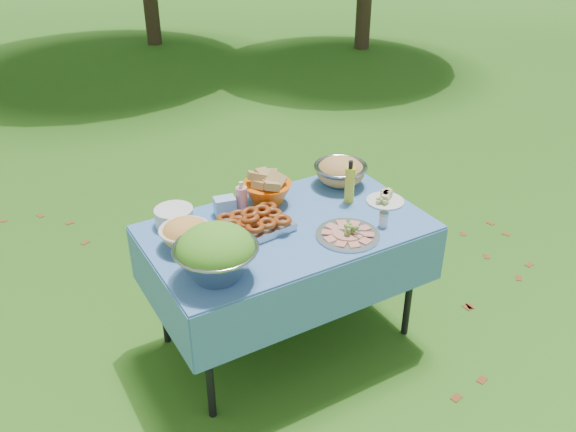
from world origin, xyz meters
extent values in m
plane|color=#193C0A|center=(0.00, 0.00, 0.00)|extent=(80.00, 80.00, 0.00)
cube|color=#7BB9EE|center=(0.00, 0.00, 0.38)|extent=(1.46, 0.86, 0.76)
cylinder|color=silver|center=(-0.50, 0.32, 0.81)|extent=(0.27, 0.27, 0.09)
cube|color=#8DBAEE|center=(-0.23, 0.27, 0.81)|extent=(0.13, 0.10, 0.10)
cylinder|color=pink|center=(-0.13, 0.26, 0.85)|extent=(0.07, 0.07, 0.18)
cube|color=#B7B8BC|center=(-0.17, 0.05, 0.80)|extent=(0.39, 0.30, 0.09)
cylinder|color=#B9BDC1|center=(0.22, -0.24, 0.80)|extent=(0.39, 0.39, 0.08)
cylinder|color=gold|center=(0.44, 0.06, 0.89)|extent=(0.07, 0.07, 0.25)
cylinder|color=silver|center=(0.61, -0.05, 0.79)|extent=(0.27, 0.27, 0.06)
cylinder|color=silver|center=(0.44, -0.25, 0.80)|extent=(0.06, 0.06, 0.08)
camera|label=1|loc=(-1.38, -2.37, 2.42)|focal=38.00mm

